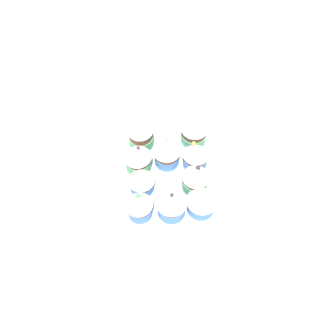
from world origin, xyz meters
TOP-DOWN VIEW (x-y plane):
  - ground_plane at (0.00, 0.00)cm, footprint 180.00×180.00cm
  - baking_tray at (0.00, 0.00)cm, footprint 30.14×23.85cm
  - cupcake_0 at (-9.70, -5.78)cm, footprint 6.05×6.05cm
  - cupcake_1 at (-2.78, -6.65)cm, footprint 6.38×6.38cm
  - cupcake_2 at (2.96, -6.06)cm, footprint 5.88×5.88cm
  - cupcake_3 at (9.18, -6.65)cm, footprint 5.73×5.73cm
  - cupcake_4 at (-3.73, 0.13)cm, footprint 6.19×6.19cm
  - cupcake_5 at (9.38, -0.03)cm, footprint 6.34×6.34cm
  - cupcake_6 at (-9.66, 7.03)cm, footprint 6.51×6.51cm
  - cupcake_7 at (-2.55, 6.49)cm, footprint 5.92×5.92cm
  - cupcake_8 at (3.62, 5.69)cm, footprint 6.02×6.02cm
  - cupcake_9 at (9.09, 6.32)cm, footprint 6.49×6.49cm
  - napkin at (-23.56, 5.75)cm, footprint 17.11×15.18cm

SIDE VIEW (x-z plane):
  - ground_plane at x=0.00cm, z-range -3.00..0.00cm
  - napkin at x=-23.56cm, z-range 0.00..0.60cm
  - baking_tray at x=0.00cm, z-range 0.00..1.20cm
  - cupcake_0 at x=-9.70cm, z-range 1.08..7.96cm
  - cupcake_6 at x=-9.66cm, z-range 1.32..7.85cm
  - cupcake_9 at x=9.09cm, z-range 1.37..7.91cm
  - cupcake_2 at x=2.96cm, z-range 1.37..8.51cm
  - cupcake_8 at x=3.62cm, z-range 1.18..8.79cm
  - cupcake_7 at x=-2.55cm, z-range 1.18..8.97cm
  - cupcake_4 at x=-3.73cm, z-range 1.24..9.28cm
  - cupcake_1 at x=-2.78cm, z-range 1.24..9.34cm
  - cupcake_3 at x=9.18cm, z-range 1.24..9.49cm
  - cupcake_5 at x=9.38cm, z-range 1.23..9.52cm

